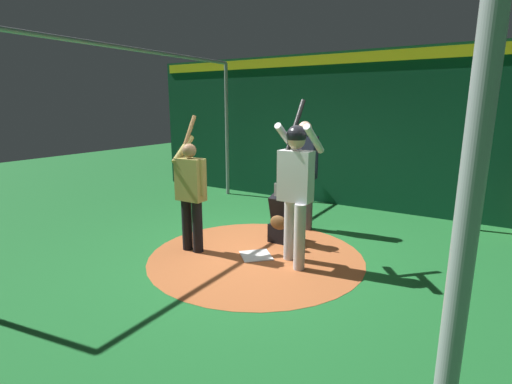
# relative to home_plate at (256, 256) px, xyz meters

# --- Properties ---
(ground_plane) EXTENTS (25.73, 25.73, 0.00)m
(ground_plane) POSITION_rel_home_plate_xyz_m (0.00, 0.00, -0.01)
(ground_plane) COLOR #1E6B2D
(dirt_circle) EXTENTS (3.06, 3.06, 0.01)m
(dirt_circle) POSITION_rel_home_plate_xyz_m (0.00, 0.00, -0.01)
(dirt_circle) COLOR #B76033
(dirt_circle) RESTS_ON ground
(home_plate) EXTENTS (0.59, 0.59, 0.01)m
(home_plate) POSITION_rel_home_plate_xyz_m (0.00, 0.00, 0.00)
(home_plate) COLOR white
(home_plate) RESTS_ON dirt_circle
(batter) EXTENTS (0.68, 0.49, 2.20)m
(batter) POSITION_rel_home_plate_xyz_m (-0.06, 0.57, 1.14)
(batter) COLOR #BCBCC0
(batter) RESTS_ON ground
(catcher) EXTENTS (0.58, 0.40, 0.97)m
(catcher) POSITION_rel_home_plate_xyz_m (-0.74, 0.05, 0.37)
(catcher) COLOR black
(catcher) RESTS_ON ground
(umpire) EXTENTS (0.23, 0.49, 1.86)m
(umpire) POSITION_rel_home_plate_xyz_m (-1.51, 0.03, 1.04)
(umpire) COLOR #4C4C51
(umpire) RESTS_ON ground
(visitor) EXTENTS (0.54, 0.50, 1.98)m
(visitor) POSITION_rel_home_plate_xyz_m (0.29, -0.93, 0.91)
(visitor) COLOR black
(visitor) RESTS_ON ground
(back_wall) EXTENTS (0.23, 9.73, 3.18)m
(back_wall) POSITION_rel_home_plate_xyz_m (-3.52, 0.00, 1.59)
(back_wall) COLOR #0C3D26
(back_wall) RESTS_ON ground
(cage_frame) EXTENTS (6.10, 5.39, 3.08)m
(cage_frame) POSITION_rel_home_plate_xyz_m (0.00, 0.00, 2.17)
(cage_frame) COLOR gray
(cage_frame) RESTS_ON ground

